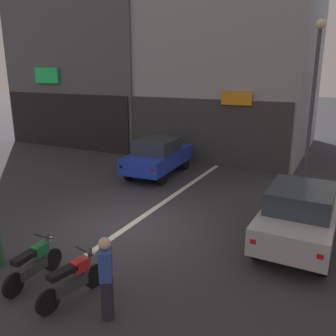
# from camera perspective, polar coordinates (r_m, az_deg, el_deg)

# --- Properties ---
(ground_plane) EXTENTS (120.00, 120.00, 0.00)m
(ground_plane) POSITION_cam_1_polar(r_m,az_deg,el_deg) (10.77, -6.65, -9.52)
(ground_plane) COLOR #333338
(lane_centre_line) EXTENTS (0.20, 18.00, 0.01)m
(lane_centre_line) POSITION_cam_1_polar(r_m,az_deg,el_deg) (15.76, 5.51, -1.29)
(lane_centre_line) COLOR silver
(lane_centre_line) RESTS_ON ground
(building_mid_block) EXTENTS (8.90, 9.52, 12.40)m
(building_mid_block) POSITION_cam_1_polar(r_m,az_deg,el_deg) (21.81, 10.58, 19.59)
(building_mid_block) COLOR #9E9EA3
(building_mid_block) RESTS_ON ground
(car_blue_crossing_near) EXTENTS (2.00, 4.20, 1.64)m
(car_blue_crossing_near) POSITION_cam_1_polar(r_m,az_deg,el_deg) (15.68, -1.60, 2.03)
(car_blue_crossing_near) COLOR black
(car_blue_crossing_near) RESTS_ON ground
(car_silver_parked_kerbside) EXTENTS (1.83, 4.13, 1.64)m
(car_silver_parked_kerbside) POSITION_cam_1_polar(r_m,az_deg,el_deg) (10.03, 20.49, -6.87)
(car_silver_parked_kerbside) COLOR black
(car_silver_parked_kerbside) RESTS_ON ground
(car_red_down_street) EXTENTS (2.06, 4.22, 1.64)m
(car_red_down_street) POSITION_cam_1_polar(r_m,az_deg,el_deg) (21.13, 15.15, 5.00)
(car_red_down_street) COLOR black
(car_red_down_street) RESTS_ON ground
(street_lamp) EXTENTS (0.36, 0.36, 6.26)m
(street_lamp) POSITION_cam_1_polar(r_m,az_deg,el_deg) (14.25, 22.41, 11.60)
(street_lamp) COLOR #47474C
(street_lamp) RESTS_ON ground
(motorcycle_green_row_leftmost) EXTENTS (0.55, 1.67, 0.98)m
(motorcycle_green_row_leftmost) POSITION_cam_1_polar(r_m,az_deg,el_deg) (8.52, -20.77, -14.16)
(motorcycle_green_row_leftmost) COLOR black
(motorcycle_green_row_leftmost) RESTS_ON ground
(motorcycle_red_row_left_mid) EXTENTS (0.55, 1.65, 0.98)m
(motorcycle_red_row_left_mid) POSITION_cam_1_polar(r_m,az_deg,el_deg) (7.72, -15.08, -16.93)
(motorcycle_red_row_left_mid) COLOR black
(motorcycle_red_row_left_mid) RESTS_ON ground
(person_by_motorcycles) EXTENTS (0.38, 0.42, 1.67)m
(person_by_motorcycles) POSITION_cam_1_polar(r_m,az_deg,el_deg) (6.87, -9.92, -17.10)
(person_by_motorcycles) COLOR #23232D
(person_by_motorcycles) RESTS_ON ground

